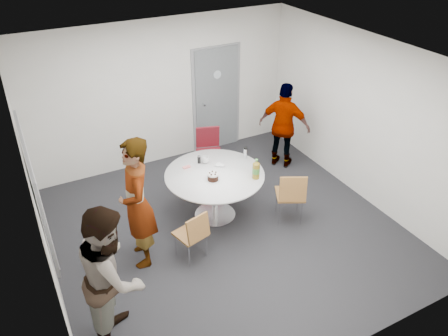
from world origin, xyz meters
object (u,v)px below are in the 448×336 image
door (216,100)px  chair_near_left (194,232)px  table (217,180)px  person_left (113,276)px  chair_far (209,147)px  chair_near_right (291,193)px  person_main (137,204)px  person_right (284,126)px  whiteboard (36,188)px

door → chair_near_left: bearing=-122.2°
table → person_left: (-2.00, -1.46, 0.22)m
chair_far → person_left: size_ratio=0.51×
table → chair_near_right: table is taller
chair_near_right → person_main: 2.36m
person_main → person_right: 3.42m
chair_near_right → person_right: (0.88, 1.51, 0.27)m
whiteboard → chair_far: (2.94, 1.37, -0.88)m
chair_far → person_main: size_ratio=0.49×
whiteboard → person_main: size_ratio=1.00×
chair_near_right → person_left: (-2.94, -0.79, 0.36)m
person_left → person_right: 4.46m
door → chair_near_right: bearing=-92.4°
person_main → person_left: bearing=-20.7°
chair_near_left → chair_far: size_ratio=0.86×
person_main → person_right: person_main is taller
door → table: bearing=-116.8°
chair_near_left → person_main: size_ratio=0.42×
whiteboard → person_right: (4.32, 1.03, -0.63)m
person_right → person_left: bearing=82.0°
whiteboard → door: bearing=32.7°
table → person_right: size_ratio=0.93×
chair_far → person_main: person_main is taller
chair_near_right → chair_far: 1.92m
person_right → chair_near_left: bearing=82.8°
whiteboard → person_main: bearing=-10.2°
chair_near_left → whiteboard: bearing=147.4°
person_right → chair_near_right: bearing=110.7°
door → chair_near_right: (-0.11, -2.76, -0.48)m
whiteboard → chair_near_left: 2.10m
table → person_left: person_left is taller
whiteboard → chair_near_left: (1.77, -0.56, -0.97)m
chair_near_right → person_right: size_ratio=0.55×
chair_near_right → chair_far: bearing=132.0°
door → table: door is taller
person_main → person_right: bearing=120.8°
door → whiteboard: size_ratio=1.12×
chair_near_left → person_right: size_ratio=0.49×
whiteboard → table: whiteboard is taller
chair_far → person_main: (-1.81, -1.58, 0.38)m
door → person_left: 4.68m
chair_far → chair_near_left: bearing=76.5°
door → person_main: 3.47m
chair_far → person_right: bearing=-176.1°
chair_near_left → chair_near_right: 1.68m
whiteboard → chair_far: size_ratio=2.05×
chair_far → person_left: (-2.43, -2.64, 0.34)m
chair_far → person_left: 3.61m
door → chair_near_left: 3.40m
table → chair_near_left: 1.07m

